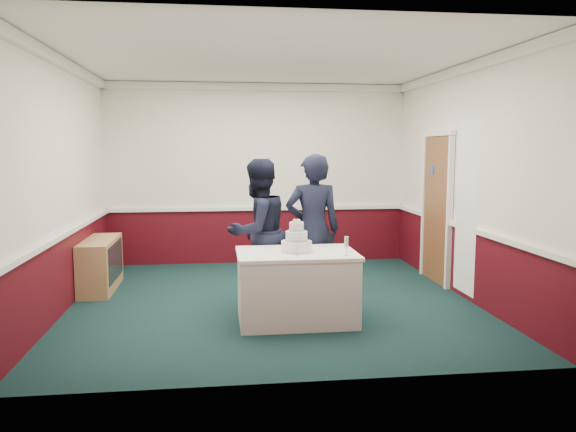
{
  "coord_description": "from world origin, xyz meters",
  "views": [
    {
      "loc": [
        -0.66,
        -6.91,
        1.93
      ],
      "look_at": [
        0.19,
        -0.1,
        1.1
      ],
      "focal_mm": 35.0,
      "sensor_mm": 36.0,
      "label": 1
    }
  ],
  "objects": [
    {
      "name": "cake_table",
      "position": [
        0.19,
        -0.85,
        0.4
      ],
      "size": [
        1.32,
        0.92,
        0.79
      ],
      "color": "white",
      "rests_on": "ground"
    },
    {
      "name": "person_woman",
      "position": [
        0.49,
        -0.16,
        0.93
      ],
      "size": [
        0.69,
        0.46,
        1.87
      ],
      "primitive_type": "imported",
      "rotation": [
        0.0,
        0.0,
        3.12
      ],
      "color": "black",
      "rests_on": "ground"
    },
    {
      "name": "wedding_cake",
      "position": [
        0.19,
        -0.85,
        0.9
      ],
      "size": [
        0.35,
        0.35,
        0.36
      ],
      "color": "white",
      "rests_on": "cake_table"
    },
    {
      "name": "champagne_flute",
      "position": [
        0.69,
        -1.13,
        0.93
      ],
      "size": [
        0.05,
        0.05,
        0.21
      ],
      "color": "silver",
      "rests_on": "cake_table"
    },
    {
      "name": "room_shell",
      "position": [
        0.08,
        0.61,
        1.97
      ],
      "size": [
        5.0,
        5.0,
        3.0
      ],
      "color": "white",
      "rests_on": "ground"
    },
    {
      "name": "person_man",
      "position": [
        -0.19,
        -0.08,
        0.9
      ],
      "size": [
        1.11,
        1.07,
        1.81
      ],
      "primitive_type": "imported",
      "rotation": [
        0.0,
        0.0,
        3.77
      ],
      "color": "black",
      "rests_on": "ground"
    },
    {
      "name": "sideboard",
      "position": [
        -2.28,
        0.87,
        0.35
      ],
      "size": [
        0.41,
        1.2,
        0.7
      ],
      "color": "tan",
      "rests_on": "ground"
    },
    {
      "name": "ground",
      "position": [
        0.0,
        0.0,
        0.0
      ],
      "size": [
        5.0,
        5.0,
        0.0
      ],
      "primitive_type": "plane",
      "color": "#132F2F",
      "rests_on": "ground"
    },
    {
      "name": "cake_knife",
      "position": [
        0.16,
        -1.05,
        0.79
      ],
      "size": [
        0.02,
        0.22,
        0.0
      ],
      "primitive_type": "cube",
      "rotation": [
        0.0,
        0.0,
        0.03
      ],
      "color": "silver",
      "rests_on": "cake_table"
    }
  ]
}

